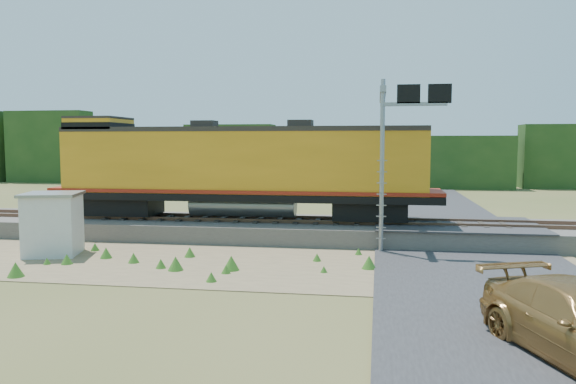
# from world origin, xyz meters

# --- Properties ---
(ground) EXTENTS (140.00, 140.00, 0.00)m
(ground) POSITION_xyz_m (0.00, 0.00, 0.00)
(ground) COLOR #475123
(ground) RESTS_ON ground
(ballast) EXTENTS (70.00, 5.00, 0.80)m
(ballast) POSITION_xyz_m (0.00, 6.00, 0.40)
(ballast) COLOR slate
(ballast) RESTS_ON ground
(rails) EXTENTS (70.00, 1.54, 0.16)m
(rails) POSITION_xyz_m (0.00, 6.00, 0.88)
(rails) COLOR brown
(rails) RESTS_ON ballast
(dirt_shoulder) EXTENTS (26.00, 8.00, 0.03)m
(dirt_shoulder) POSITION_xyz_m (-2.00, 0.50, 0.01)
(dirt_shoulder) COLOR #8C7754
(dirt_shoulder) RESTS_ON ground
(road) EXTENTS (7.00, 66.00, 0.86)m
(road) POSITION_xyz_m (7.00, 0.74, 0.09)
(road) COLOR #38383A
(road) RESTS_ON ground
(tree_line_north) EXTENTS (130.00, 3.00, 6.50)m
(tree_line_north) POSITION_xyz_m (0.00, 38.00, 3.07)
(tree_line_north) COLOR #1D3E16
(tree_line_north) RESTS_ON ground
(weed_clumps) EXTENTS (15.00, 6.20, 0.56)m
(weed_clumps) POSITION_xyz_m (-3.50, 0.10, 0.00)
(weed_clumps) COLOR #32681D
(weed_clumps) RESTS_ON ground
(locomotive) EXTENTS (18.02, 2.75, 4.65)m
(locomotive) POSITION_xyz_m (-2.87, 6.00, 3.25)
(locomotive) COLOR black
(locomotive) RESTS_ON rails
(shed) EXTENTS (2.55, 2.55, 2.45)m
(shed) POSITION_xyz_m (-8.88, 0.64, 1.24)
(shed) COLOR silver
(shed) RESTS_ON ground
(signal_gantry) EXTENTS (2.72, 6.20, 6.85)m
(signal_gantry) POSITION_xyz_m (4.08, 5.34, 5.16)
(signal_gantry) COLOR gray
(signal_gantry) RESTS_ON ground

